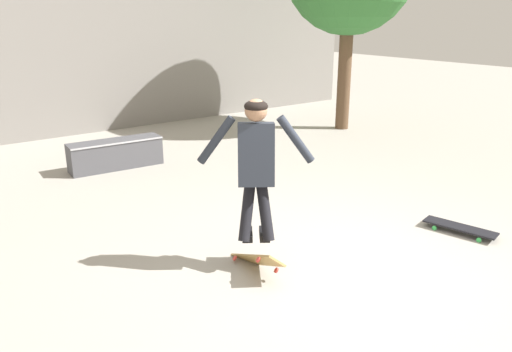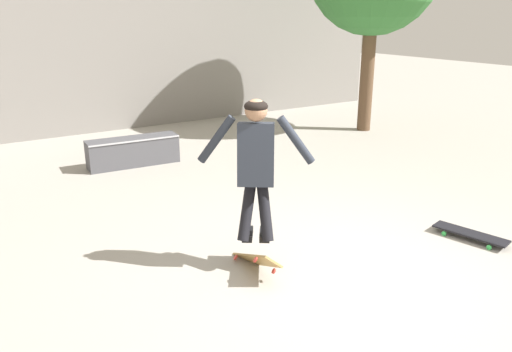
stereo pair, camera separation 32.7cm
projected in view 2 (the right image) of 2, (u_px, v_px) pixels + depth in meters
The scene contains 6 objects.
ground_plane at pixel (336, 276), 4.85m from camera, with size 40.00×40.00×0.00m, color #A39E93.
building_backdrop at pixel (97, 15), 10.12m from camera, with size 15.02×0.52×5.91m.
skate_ledge at pixel (133, 151), 8.26m from camera, with size 1.50×0.49×0.47m.
skater at pixel (256, 159), 4.69m from camera, with size 0.96×0.69×1.39m.
skateboard_flipping at pixel (256, 260), 4.91m from camera, with size 0.30×0.86×0.47m.
skateboard_resting at pixel (470, 234), 5.59m from camera, with size 0.39×0.84×0.08m.
Camera 2 is at (-2.96, -3.21, 2.44)m, focal length 35.00 mm.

